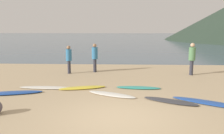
{
  "coord_description": "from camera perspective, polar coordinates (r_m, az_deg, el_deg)",
  "views": [
    {
      "loc": [
        0.1,
        -6.55,
        2.61
      ],
      "look_at": [
        -0.47,
        5.5,
        0.6
      ],
      "focal_mm": 37.71,
      "sensor_mm": 36.0,
      "label": 1
    }
  ],
  "objects": [
    {
      "name": "ground_plane",
      "position": [
        16.77,
        2.31,
        0.15
      ],
      "size": [
        120.0,
        120.0,
        0.2
      ],
      "primitive_type": "cube",
      "color": "tan",
      "rests_on": "ground"
    },
    {
      "name": "person_2",
      "position": [
        13.77,
        18.83,
        2.48
      ],
      "size": [
        0.36,
        0.36,
        1.79
      ],
      "rotation": [
        0.0,
        0.0,
        0.81
      ],
      "color": "#2D2D38",
      "rests_on": "ground"
    },
    {
      "name": "person_1",
      "position": [
        13.96,
        -4.2,
        2.83
      ],
      "size": [
        0.34,
        0.34,
        1.7
      ],
      "rotation": [
        0.0,
        0.0,
        2.13
      ],
      "color": "#2D2D38",
      "rests_on": "ground"
    },
    {
      "name": "surfboard_0",
      "position": [
        10.28,
        -23.73,
        -5.8
      ],
      "size": [
        2.64,
        1.15,
        0.1
      ],
      "primitive_type": "ellipsoid",
      "rotation": [
        0.0,
        0.0,
        0.25
      ],
      "color": "#1E479E",
      "rests_on": "ground"
    },
    {
      "name": "ocean_water",
      "position": [
        66.84,
        2.62,
        7.22
      ],
      "size": [
        140.0,
        100.0,
        0.01
      ],
      "primitive_type": "cube",
      "color": "#475B6B",
      "rests_on": "ground"
    },
    {
      "name": "surfboard_3",
      "position": [
        9.27,
        -0.1,
        -6.66
      ],
      "size": [
        2.08,
        1.34,
        0.07
      ],
      "primitive_type": "ellipsoid",
      "rotation": [
        0.0,
        0.0,
        -0.44
      ],
      "color": "silver",
      "rests_on": "ground"
    },
    {
      "name": "surfboard_6",
      "position": [
        8.92,
        22.81,
        -8.06
      ],
      "size": [
        2.58,
        1.81,
        0.08
      ],
      "primitive_type": "ellipsoid",
      "rotation": [
        0.0,
        0.0,
        -0.53
      ],
      "color": "#1E479E",
      "rests_on": "ground"
    },
    {
      "name": "surfboard_5",
      "position": [
        8.71,
        13.94,
        -8.02
      ],
      "size": [
        1.97,
        1.35,
        0.07
      ],
      "primitive_type": "ellipsoid",
      "rotation": [
        0.0,
        0.0,
        -0.48
      ],
      "color": "#333338",
      "rests_on": "ground"
    },
    {
      "name": "surfboard_2",
      "position": [
        10.33,
        -7.16,
        -5.0
      ],
      "size": [
        2.08,
        1.06,
        0.09
      ],
      "primitive_type": "ellipsoid",
      "rotation": [
        0.0,
        0.0,
        0.3
      ],
      "color": "yellow",
      "rests_on": "ground"
    },
    {
      "name": "person_0",
      "position": [
        13.71,
        -10.42,
        2.36
      ],
      "size": [
        0.33,
        0.33,
        1.61
      ],
      "rotation": [
        0.0,
        0.0,
        5.33
      ],
      "color": "#2D2D38",
      "rests_on": "ground"
    },
    {
      "name": "surfboard_4",
      "position": [
        10.36,
        6.4,
        -4.98
      ],
      "size": [
        1.96,
        0.61,
        0.08
      ],
      "primitive_type": "ellipsoid",
      "rotation": [
        0.0,
        0.0,
        -0.08
      ],
      "color": "teal",
      "rests_on": "ground"
    },
    {
      "name": "surfboard_1",
      "position": [
        10.71,
        -15.66,
        -4.81
      ],
      "size": [
        2.43,
        0.55,
        0.07
      ],
      "primitive_type": "ellipsoid",
      "rotation": [
        0.0,
        0.0,
        -0.03
      ],
      "color": "silver",
      "rests_on": "ground"
    }
  ]
}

